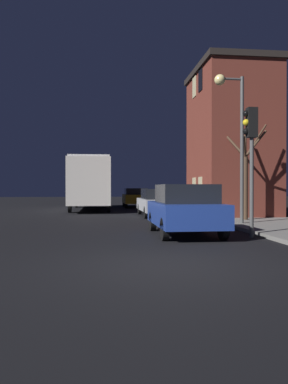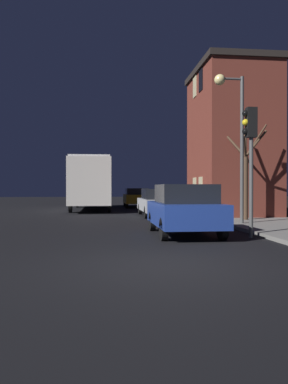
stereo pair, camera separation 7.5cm
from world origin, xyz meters
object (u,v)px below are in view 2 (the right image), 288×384
(bare_tree, at_px, (246,173))
(car_mid_lane, at_px, (158,202))
(car_far_lane, at_px, (136,197))
(streetlamp, at_px, (233,120))
(bus, at_px, (92,180))
(car_near_lane, at_px, (184,209))
(traffic_light, at_px, (250,144))

(bare_tree, height_order, car_mid_lane, bare_tree)
(bare_tree, height_order, car_far_lane, bare_tree)
(bare_tree, relative_size, car_far_lane, 0.95)
(bare_tree, distance_m, car_far_lane, 14.23)
(streetlamp, xyz_separation_m, bus, (-5.84, 12.28, -2.08))
(bus, height_order, car_far_lane, bus)
(car_mid_lane, bearing_deg, bus, 118.83)
(bus, xyz_separation_m, car_near_lane, (3.38, -14.75, -1.23))
(traffic_light, relative_size, car_near_lane, 1.01)
(car_far_lane, bearing_deg, car_mid_lane, -88.43)
(car_mid_lane, bearing_deg, car_far_lane, 91.57)
(car_mid_lane, bearing_deg, streetlamp, -68.88)
(streetlamp, relative_size, car_near_lane, 1.49)
(car_far_lane, bearing_deg, streetlamp, -81.04)
(traffic_light, bearing_deg, car_mid_lane, 99.75)
(traffic_light, distance_m, car_far_lane, 18.82)
(bare_tree, xyz_separation_m, car_mid_lane, (-3.33, 3.93, -1.39))
(traffic_light, bearing_deg, bus, 108.52)
(traffic_light, distance_m, bare_tree, 5.28)
(traffic_light, height_order, car_near_lane, traffic_light)
(car_near_lane, relative_size, car_far_lane, 0.88)
(streetlamp, bearing_deg, car_mid_lane, 111.12)
(bare_tree, bearing_deg, car_near_lane, -131.60)
(bare_tree, xyz_separation_m, car_near_lane, (-3.65, -4.11, -1.32))
(bare_tree, bearing_deg, car_far_lane, 104.71)
(streetlamp, bearing_deg, bus, 115.45)
(car_mid_lane, bearing_deg, car_near_lane, -92.26)
(car_mid_lane, height_order, car_far_lane, car_far_lane)
(bare_tree, bearing_deg, car_mid_lane, 130.28)
(car_near_lane, bearing_deg, traffic_light, -23.77)
(streetlamp, bearing_deg, bare_tree, 54.23)
(streetlamp, relative_size, bare_tree, 1.37)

